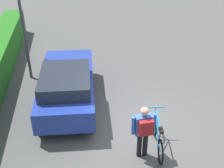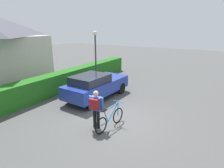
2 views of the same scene
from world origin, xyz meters
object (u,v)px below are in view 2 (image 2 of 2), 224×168
object	(u,v)px
parked_car_near	(96,85)
person_rider	(96,106)
street_lamp	(95,50)
bicycle	(110,119)

from	to	relation	value
parked_car_near	person_rider	size ratio (longest dim) A/B	2.67
person_rider	street_lamp	bearing A→B (deg)	35.72
person_rider	street_lamp	size ratio (longest dim) A/B	0.43
bicycle	person_rider	xyz separation A→B (m)	(-0.28, 0.47, 0.55)
parked_car_near	bicycle	size ratio (longest dim) A/B	2.40
street_lamp	person_rider	bearing A→B (deg)	-144.28
person_rider	street_lamp	world-z (taller)	street_lamp
bicycle	street_lamp	world-z (taller)	street_lamp
parked_car_near	street_lamp	distance (m)	2.94
bicycle	street_lamp	distance (m)	6.11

